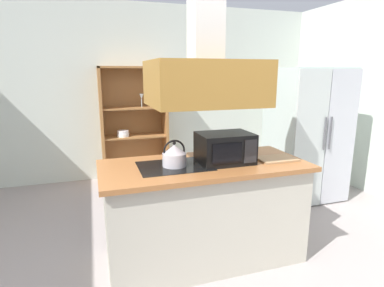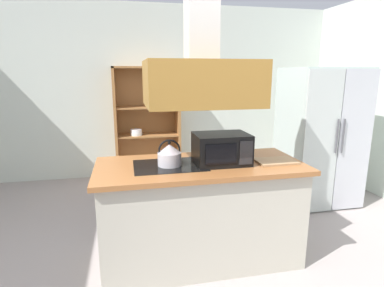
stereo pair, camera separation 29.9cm
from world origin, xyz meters
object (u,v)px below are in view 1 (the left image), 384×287
Objects in this scene: kettle at (174,155)px; cutting_board at (276,159)px; refrigerator at (306,134)px; dish_cabinet at (134,131)px; microwave at (225,148)px.

cutting_board is at bearing -5.73° from kettle.
refrigerator is 2.53m from dish_cabinet.
dish_cabinet is 5.16× the size of cutting_board.
kettle is 0.66× the size of cutting_board.
kettle is 0.93m from cutting_board.
dish_cabinet reaches higher than kettle.
dish_cabinet is 7.84× the size of kettle.
refrigerator is at bearing 31.68° from microwave.
microwave is at bearing 171.92° from cutting_board.
microwave is (-1.62, -1.00, 0.17)m from refrigerator.
refrigerator reaches higher than cutting_board.
cutting_board is (-1.14, -1.07, 0.05)m from refrigerator.
kettle is at bearing 174.27° from cutting_board.
kettle is at bearing -154.72° from refrigerator.
kettle is 0.49× the size of microwave.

